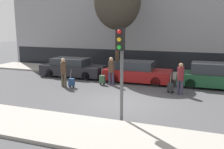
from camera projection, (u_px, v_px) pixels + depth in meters
ground_plane at (123, 103)px, 11.85m from camera, size 80.00×80.00×0.00m
sidewalk_near at (89, 132)px, 8.38m from camera, size 28.00×2.50×0.12m
sidewalk_far at (152, 75)px, 18.29m from camera, size 28.00×3.00×0.12m
building_facade at (162, 5)px, 20.34m from camera, size 28.00×2.28×10.58m
parked_car_0 at (73, 68)px, 17.84m from camera, size 4.54×1.77×1.33m
parked_car_1 at (137, 72)px, 16.06m from camera, size 4.26×1.75×1.36m
parked_car_2 at (214, 76)px, 14.60m from camera, size 4.23×1.72×1.46m
pedestrian_left at (64, 71)px, 14.75m from camera, size 0.35×0.34×1.72m
trolley_left at (72, 82)px, 14.64m from camera, size 0.34×0.29×1.10m
pedestrian_center at (111, 69)px, 15.17m from camera, size 0.34×0.34×1.73m
trolley_center at (102, 79)px, 15.34m from camera, size 0.34×0.29×1.13m
pedestrian_right at (180, 77)px, 13.03m from camera, size 0.34×0.34×1.70m
trolley_right at (170, 87)px, 13.51m from camera, size 0.34×0.29×1.08m
traffic_light at (121, 56)px, 8.97m from camera, size 0.28×0.47×3.51m
bare_tree_near_crossing at (117, 1)px, 17.44m from camera, size 3.32×3.32×7.25m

